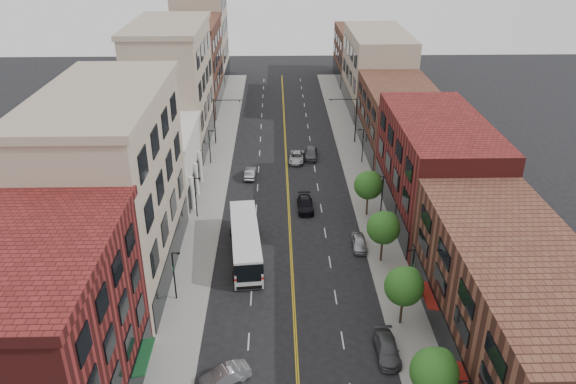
{
  "coord_description": "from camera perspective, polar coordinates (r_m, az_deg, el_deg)",
  "views": [
    {
      "loc": [
        -1.51,
        -35.05,
        32.44
      ],
      "look_at": [
        -0.22,
        20.47,
        5.0
      ],
      "focal_mm": 35.0,
      "sensor_mm": 36.0,
      "label": 1
    }
  ],
  "objects": [
    {
      "name": "car_lane_c",
      "position": [
        83.47,
        2.36,
        3.97
      ],
      "size": [
        2.27,
        4.68,
        1.54
      ],
      "primitive_type": "imported",
      "rotation": [
        0.0,
        0.0,
        -0.1
      ],
      "color": "#504F54",
      "rests_on": "ground"
    },
    {
      "name": "bldg_r_near",
      "position": [
        48.21,
        21.93,
        -10.63
      ],
      "size": [
        10.0,
        26.0,
        10.0
      ],
      "primitive_type": "cube",
      "color": "brown",
      "rests_on": "ground"
    },
    {
      "name": "bldg_l_white",
      "position": [
        73.56,
        -13.39,
        2.8
      ],
      "size": [
        10.0,
        14.0,
        8.0
      ],
      "primitive_type": "cube",
      "color": "silver",
      "rests_on": "ground"
    },
    {
      "name": "bldg_l_far_a",
      "position": [
        87.68,
        -11.64,
        10.25
      ],
      "size": [
        10.0,
        20.0,
        18.0
      ],
      "primitive_type": "cube",
      "color": "tan",
      "rests_on": "ground"
    },
    {
      "name": "bldg_r_far_a",
      "position": [
        86.62,
        11.18,
        7.32
      ],
      "size": [
        10.0,
        20.0,
        10.0
      ],
      "primitive_type": "cube",
      "color": "brown",
      "rests_on": "ground"
    },
    {
      "name": "car_parked_far",
      "position": [
        61.41,
        7.24,
        -5.13
      ],
      "size": [
        1.6,
        3.83,
        1.29
      ],
      "primitive_type": "imported",
      "rotation": [
        0.0,
        0.0,
        -0.02
      ],
      "color": "#A5A6AC",
      "rests_on": "ground"
    },
    {
      "name": "bldg_l_far_c",
      "position": [
        124.09,
        -8.8,
        15.58
      ],
      "size": [
        10.0,
        16.0,
        20.0
      ],
      "primitive_type": "cube",
      "color": "tan",
      "rests_on": "ground"
    },
    {
      "name": "bldg_r_mid",
      "position": [
        67.3,
        14.77,
        2.24
      ],
      "size": [
        10.0,
        22.0,
        12.0
      ],
      "primitive_type": "cube",
      "color": "#5C1A18",
      "rests_on": "ground"
    },
    {
      "name": "lamp_r_3",
      "position": [
        81.59,
        7.58,
        4.88
      ],
      "size": [
        0.81,
        0.55,
        5.05
      ],
      "color": "black",
      "rests_on": "sidewalk_right"
    },
    {
      "name": "bldg_l_far_b",
      "position": [
        107.15,
        -9.83,
        12.46
      ],
      "size": [
        10.0,
        20.0,
        15.0
      ],
      "primitive_type": "cube",
      "color": "brown",
      "rests_on": "ground"
    },
    {
      "name": "lamp_l_1",
      "position": [
        53.02,
        -11.47,
        -8.08
      ],
      "size": [
        0.81,
        0.55,
        5.05
      ],
      "color": "black",
      "rests_on": "sidewalk_left"
    },
    {
      "name": "bldg_l_redbrick",
      "position": [
        41.61,
        -23.6,
        -14.05
      ],
      "size": [
        10.0,
        16.0,
        14.0
      ],
      "primitive_type": "cube",
      "color": "#5C1A18",
      "rests_on": "ground"
    },
    {
      "name": "bldg_r_far_b",
      "position": [
        105.84,
        8.99,
        12.07
      ],
      "size": [
        10.0,
        22.0,
        14.0
      ],
      "primitive_type": "cube",
      "color": "tan",
      "rests_on": "ground"
    },
    {
      "name": "lamp_l_3",
      "position": [
        81.18,
        -7.94,
        4.75
      ],
      "size": [
        0.81,
        0.55,
        5.05
      ],
      "color": "black",
      "rests_on": "sidewalk_left"
    },
    {
      "name": "tree_r_3",
      "position": [
        66.45,
        8.24,
        0.78
      ],
      "size": [
        3.4,
        3.4,
        5.59
      ],
      "color": "black",
      "rests_on": "sidewalk_right"
    },
    {
      "name": "lamp_r_1",
      "position": [
        53.64,
        12.45,
        -7.75
      ],
      "size": [
        0.81,
        0.55,
        5.05
      ],
      "color": "black",
      "rests_on": "sidewalk_right"
    },
    {
      "name": "tree_r_1",
      "position": [
        49.51,
        11.8,
        -9.24
      ],
      "size": [
        3.4,
        3.4,
        5.59
      ],
      "color": "black",
      "rests_on": "sidewalk_right"
    },
    {
      "name": "car_parked_mid",
      "position": [
        48.23,
        10.02,
        -15.43
      ],
      "size": [
        1.85,
        4.52,
        1.31
      ],
      "primitive_type": "imported",
      "rotation": [
        0.0,
        0.0,
        0.0
      ],
      "color": "#47464B",
      "rests_on": "ground"
    },
    {
      "name": "city_bus",
      "position": [
        59.06,
        -4.35,
        -4.91
      ],
      "size": [
        4.05,
        13.06,
        3.31
      ],
      "rotation": [
        0.0,
        0.0,
        0.1
      ],
      "color": "silver",
      "rests_on": "ground"
    },
    {
      "name": "sidewalk_right",
      "position": [
        78.02,
        7.28,
        1.56
      ],
      "size": [
        4.0,
        110.0,
        0.15
      ],
      "primitive_type": "cube",
      "color": "gray",
      "rests_on": "ground"
    },
    {
      "name": "car_lane_a",
      "position": [
        68.66,
        1.77,
        -1.28
      ],
      "size": [
        2.0,
        4.71,
        1.36
      ],
      "primitive_type": "imported",
      "rotation": [
        0.0,
        0.0,
        0.02
      ],
      "color": "black",
      "rests_on": "ground"
    },
    {
      "name": "car_lane_behind",
      "position": [
        77.22,
        -3.86,
        1.93
      ],
      "size": [
        1.6,
        4.07,
        1.32
      ],
      "primitive_type": "imported",
      "rotation": [
        0.0,
        0.0,
        3.09
      ],
      "color": "#4A4B4F",
      "rests_on": "ground"
    },
    {
      "name": "ground",
      "position": [
        47.78,
        0.87,
        -16.47
      ],
      "size": [
        220.0,
        220.0,
        0.0
      ],
      "primitive_type": "plane",
      "color": "black",
      "rests_on": "ground"
    },
    {
      "name": "bldg_l_tanoffice",
      "position": [
        55.66,
        -17.35,
        0.11
      ],
      "size": [
        10.0,
        22.0,
        18.0
      ],
      "primitive_type": "cube",
      "color": "tan",
      "rests_on": "ground"
    },
    {
      "name": "sidewalk_left",
      "position": [
        77.63,
        -7.48,
        1.42
      ],
      "size": [
        4.0,
        110.0,
        0.15
      ],
      "primitive_type": "cube",
      "color": "gray",
      "rests_on": "ground"
    },
    {
      "name": "car_lane_b",
      "position": [
        82.25,
        0.88,
        3.55
      ],
      "size": [
        2.62,
        4.88,
        1.3
      ],
      "primitive_type": "imported",
      "rotation": [
        0.0,
        0.0,
        -0.1
      ],
      "color": "#AAADB1",
      "rests_on": "ground"
    },
    {
      "name": "bldg_r_far_c",
      "position": [
        125.39,
        7.41,
        13.67
      ],
      "size": [
        10.0,
        18.0,
        11.0
      ],
      "primitive_type": "cube",
      "color": "brown",
      "rests_on": "ground"
    },
    {
      "name": "signal_mast_left",
      "position": [
        88.02,
        -7.03,
        7.68
      ],
      "size": [
        4.49,
        0.18,
        7.2
      ],
      "color": "black",
      "rests_on": "sidewalk_left"
    },
    {
      "name": "lamp_r_2",
      "position": [
        67.16,
        9.51,
        -0.12
      ],
      "size": [
        0.81,
        0.55,
        5.05
      ],
      "color": "black",
      "rests_on": "sidewalk_right"
    },
    {
      "name": "tree_r_2",
      "position": [
        57.74,
        9.75,
        -3.49
      ],
      "size": [
        3.4,
        3.4,
        5.59
      ],
      "color": "black",
      "rests_on": "sidewalk_right"
    },
    {
      "name": "lamp_l_2",
      "position": [
        66.67,
        -9.33,
        -0.32
      ],
      "size": [
        0.81,
        0.55,
        5.05
      ],
      "color": "black",
      "rests_on": "sidewalk_left"
    },
    {
      "name": "signal_mast_right",
      "position": [
        88.37,
        6.46,
        7.79
      ],
      "size": [
        4.49,
        0.18,
        7.2
      ],
      "color": "black",
      "rests_on": "sidewalk_right"
    },
    {
      "name": "car_angle_b",
      "position": [
        45.68,
        -6.4,
        -18.02
      ],
      "size": [
        4.14,
        3.06,
        1.3
      ],
      "primitive_type": "imported",
      "rotation": [
        0.0,
        0.0,
        -1.09
      ],
      "color": "#B6BABF",
      "rests_on": "ground"
    },
    {
      "name": "tree_r_0",
      "position": [
        42.05,
        14.73,
        -17.11
      ],
      "size": [
        3.4,
        3.4,
        5.59
      ],
      "color": "black",
      "rests_on": "sidewalk_right"
    }
  ]
}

